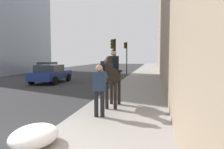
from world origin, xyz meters
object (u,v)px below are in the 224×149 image
object	(u,v)px
pedestrian_greeting	(99,87)
traffic_light_near_curb	(114,53)
car_far_lane	(48,68)
car_near_lane	(108,66)
mounted_horse_near	(113,75)
traffic_light_far_curb	(126,53)
car_mid_lane	(51,74)

from	to	relation	value
pedestrian_greeting	traffic_light_near_curb	xyz separation A→B (m)	(9.81, 1.36, 1.22)
car_far_lane	car_near_lane	bearing A→B (deg)	-43.57
mounted_horse_near	traffic_light_near_curb	bearing A→B (deg)	-169.93
car_far_lane	traffic_light_near_curb	bearing A→B (deg)	-131.54
pedestrian_greeting	traffic_light_far_curb	world-z (taller)	traffic_light_far_curb
car_mid_lane	traffic_light_far_curb	xyz separation A→B (m)	(9.90, -4.68, 1.79)
mounted_horse_near	traffic_light_far_curb	bearing A→B (deg)	-174.43
car_near_lane	mounted_horse_near	bearing A→B (deg)	-164.43
mounted_horse_near	car_mid_lane	size ratio (longest dim) A/B	0.54
car_mid_lane	car_near_lane	bearing A→B (deg)	-5.58
traffic_light_near_curb	car_far_lane	bearing A→B (deg)	50.51
car_near_lane	traffic_light_far_curb	bearing A→B (deg)	-144.08
car_far_lane	traffic_light_near_curb	world-z (taller)	traffic_light_near_curb
car_near_lane	car_far_lane	world-z (taller)	same
pedestrian_greeting	car_near_lane	bearing A→B (deg)	1.03
car_mid_lane	car_far_lane	xyz separation A→B (m)	(8.43, 4.54, 0.02)
car_mid_lane	car_far_lane	size ratio (longest dim) A/B	0.96
mounted_horse_near	car_mid_lane	distance (m)	10.11
mounted_horse_near	car_far_lane	xyz separation A→B (m)	(16.16, 11.01, -0.61)
car_far_lane	car_mid_lane	bearing A→B (deg)	-153.75
car_near_lane	car_mid_lane	bearing A→B (deg)	177.79
car_near_lane	traffic_light_far_curb	distance (m)	6.40
pedestrian_greeting	car_near_lane	size ratio (longest dim) A/B	0.42
car_mid_lane	traffic_light_far_curb	world-z (taller)	traffic_light_far_curb
car_mid_lane	pedestrian_greeting	bearing A→B (deg)	-146.11
mounted_horse_near	traffic_light_near_curb	distance (m)	8.52
mounted_horse_near	car_near_lane	size ratio (longest dim) A/B	0.56
pedestrian_greeting	car_mid_lane	size ratio (longest dim) A/B	0.41
pedestrian_greeting	car_mid_lane	world-z (taller)	pedestrian_greeting
mounted_horse_near	pedestrian_greeting	world-z (taller)	mounted_horse_near
mounted_horse_near	car_far_lane	bearing A→B (deg)	-145.99
mounted_horse_near	pedestrian_greeting	bearing A→B (deg)	-6.53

